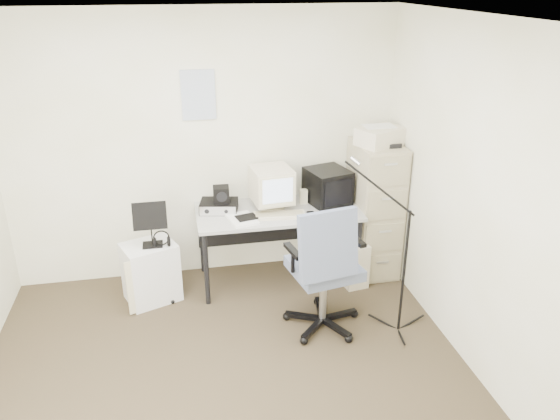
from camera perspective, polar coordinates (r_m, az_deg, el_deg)
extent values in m
cube|color=#41341F|center=(4.13, -5.18, -18.20)|extent=(3.60, 3.60, 0.01)
cube|color=white|center=(3.10, -6.93, 19.01)|extent=(3.60, 3.60, 0.01)
cube|color=white|center=(5.11, -7.99, 6.34)|extent=(3.60, 0.02, 2.50)
cube|color=white|center=(3.99, 20.74, 0.03)|extent=(0.02, 3.60, 2.50)
cube|color=white|center=(4.97, -8.54, 11.80)|extent=(0.30, 0.02, 0.44)
cube|color=#ACA290|center=(5.34, 9.78, 0.12)|extent=(0.40, 0.60, 1.30)
cube|color=beige|center=(5.07, 10.46, 7.58)|extent=(0.49, 0.43, 0.16)
cube|color=#9A9992|center=(5.19, -0.21, -3.71)|extent=(1.50, 0.70, 0.73)
cube|color=beige|center=(5.01, -0.90, 2.28)|extent=(0.39, 0.40, 0.39)
cube|color=black|center=(5.17, 4.99, 2.51)|extent=(0.44, 0.46, 0.32)
cube|color=beige|center=(5.17, 2.48, 1.43)|extent=(0.08, 0.08, 0.13)
cube|color=beige|center=(4.89, -0.06, -0.54)|extent=(0.48, 0.21, 0.03)
cube|color=black|center=(4.90, 3.21, -0.52)|extent=(0.08, 0.12, 0.03)
cube|color=black|center=(5.03, -6.39, 0.42)|extent=(0.38, 0.30, 0.10)
cube|color=black|center=(4.97, -6.17, 1.65)|extent=(0.15, 0.14, 0.14)
cube|color=white|center=(4.83, -3.98, -0.96)|extent=(0.28, 0.34, 0.02)
cube|color=beige|center=(5.30, 7.20, -5.05)|extent=(0.27, 0.49, 0.44)
cube|color=slate|center=(4.43, 4.64, -5.82)|extent=(0.77, 0.77, 1.15)
cube|color=silver|center=(5.06, -13.34, -6.33)|extent=(0.54, 0.49, 0.55)
cube|color=black|center=(4.82, -13.37, -1.40)|extent=(0.32, 0.23, 0.42)
torus|color=black|center=(4.86, -12.26, -3.18)|extent=(0.19, 0.19, 0.03)
cylinder|color=black|center=(4.41, 13.02, -4.54)|extent=(0.03, 0.03, 1.41)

